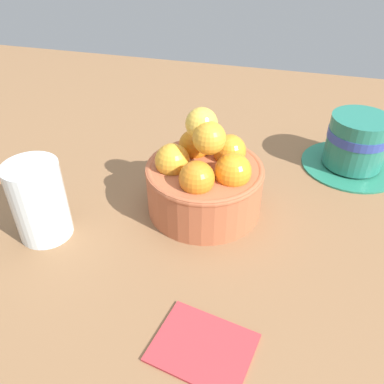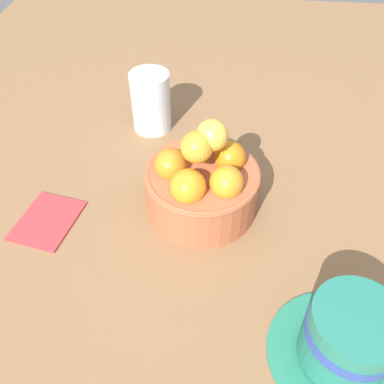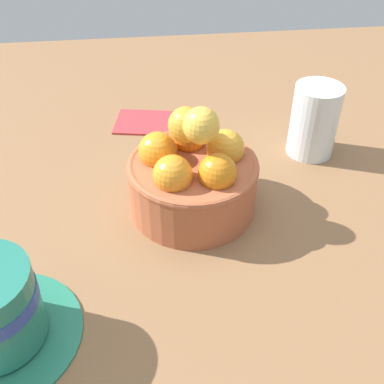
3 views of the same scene
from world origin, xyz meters
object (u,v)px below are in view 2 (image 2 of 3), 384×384
(folded_napkin, at_px, (47,220))
(coffee_cup, at_px, (349,339))
(water_glass, at_px, (151,102))
(terracotta_bowl, at_px, (202,182))

(folded_napkin, bearing_deg, coffee_cup, -112.00)
(coffee_cup, relative_size, water_glass, 1.50)
(terracotta_bowl, height_order, coffee_cup, terracotta_bowl)
(terracotta_bowl, xyz_separation_m, coffee_cup, (-0.20, -0.16, -0.01))
(terracotta_bowl, relative_size, folded_napkin, 1.67)
(terracotta_bowl, xyz_separation_m, folded_napkin, (-0.05, 0.21, -0.05))
(terracotta_bowl, bearing_deg, water_glass, 29.19)
(water_glass, bearing_deg, coffee_cup, -145.22)
(coffee_cup, distance_m, water_glass, 0.46)
(terracotta_bowl, distance_m, folded_napkin, 0.22)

